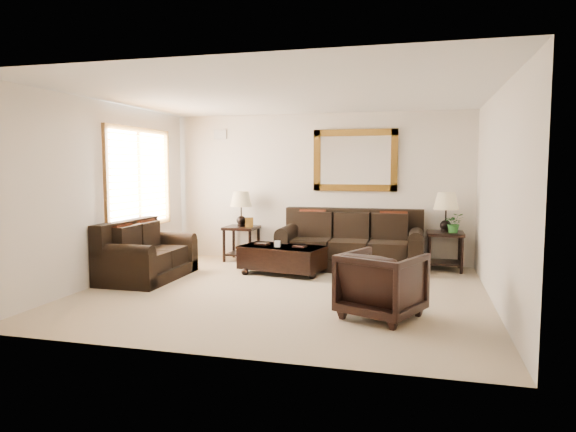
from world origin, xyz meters
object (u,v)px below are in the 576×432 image
(end_table_right, at_px, (446,220))
(coffee_table, at_px, (282,256))
(sofa, at_px, (351,247))
(armchair, at_px, (382,281))
(loveseat, at_px, (145,257))
(end_table_left, at_px, (241,216))

(end_table_right, bearing_deg, coffee_table, -159.51)
(sofa, xyz_separation_m, end_table_right, (1.57, 0.14, 0.49))
(end_table_right, xyz_separation_m, armchair, (-0.82, -3.03, -0.43))
(sofa, xyz_separation_m, coffee_table, (-1.01, -0.82, -0.08))
(end_table_right, distance_m, coffee_table, 2.81)
(sofa, height_order, loveseat, sofa)
(coffee_table, relative_size, armchair, 1.72)
(end_table_left, bearing_deg, end_table_right, -0.08)
(sofa, xyz_separation_m, armchair, (0.74, -2.89, 0.06))
(sofa, relative_size, end_table_left, 1.90)
(end_table_right, distance_m, armchair, 3.17)
(sofa, height_order, coffee_table, sofa)
(loveseat, relative_size, end_table_left, 1.25)
(loveseat, distance_m, armchair, 3.92)
(end_table_right, height_order, coffee_table, end_table_right)
(loveseat, xyz_separation_m, end_table_left, (0.94, 1.84, 0.51))
(sofa, xyz_separation_m, loveseat, (-2.99, -1.70, -0.03))
(end_table_left, bearing_deg, armchair, -47.41)
(end_table_right, bearing_deg, end_table_left, 179.92)
(loveseat, xyz_separation_m, end_table_right, (4.55, 1.84, 0.52))
(loveseat, bearing_deg, coffee_table, -66.11)
(end_table_right, xyz_separation_m, coffee_table, (-2.57, -0.96, -0.57))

